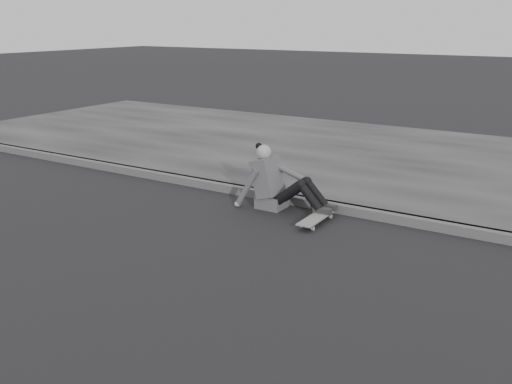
% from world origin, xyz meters
% --- Properties ---
extents(ground, '(80.00, 80.00, 0.00)m').
position_xyz_m(ground, '(0.00, 0.00, 0.00)').
color(ground, black).
rests_on(ground, ground).
extents(skateboard, '(0.20, 0.78, 0.09)m').
position_xyz_m(skateboard, '(-2.42, 2.03, 0.07)').
color(skateboard, gray).
rests_on(skateboard, ground).
extents(seated_woman, '(1.38, 0.46, 0.88)m').
position_xyz_m(seated_woman, '(-3.16, 2.28, 0.36)').
color(seated_woman, '#4A4A4D').
rests_on(seated_woman, ground).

